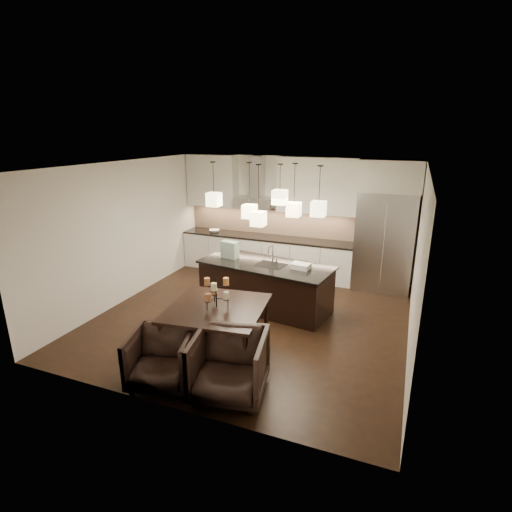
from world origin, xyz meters
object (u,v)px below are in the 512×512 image
at_px(refrigerator, 384,242).
at_px(island_body, 266,287).
at_px(armchair_left, 162,358).
at_px(armchair_right, 229,365).
at_px(dining_table, 217,332).

distance_m(refrigerator, island_body, 2.82).
xyz_separation_m(armchair_left, armchair_right, (0.96, 0.12, 0.05)).
xyz_separation_m(dining_table, armchair_right, (0.57, -0.77, 0.01)).
height_order(refrigerator, island_body, refrigerator).
bearing_deg(dining_table, armchair_right, -60.91).
height_order(dining_table, armchair_left, dining_table).
relative_size(island_body, dining_table, 1.77).
distance_m(island_body, armchair_right, 2.79).
bearing_deg(armchair_right, dining_table, 115.01).
relative_size(refrigerator, dining_table, 1.54).
distance_m(refrigerator, armchair_left, 5.38).
xyz_separation_m(island_body, armchair_right, (0.51, -2.74, -0.00)).
bearing_deg(armchair_left, island_body, 64.90).
distance_m(island_body, armchair_left, 2.90).
relative_size(dining_table, armchair_right, 1.46).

